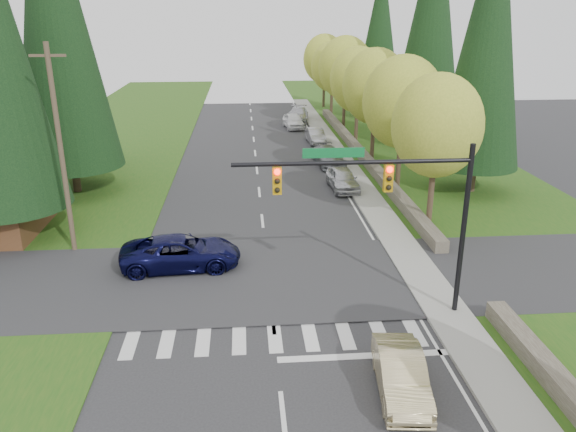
{
  "coord_description": "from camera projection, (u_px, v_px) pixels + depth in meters",
  "views": [
    {
      "loc": [
        -0.94,
        -14.51,
        11.17
      ],
      "look_at": [
        0.91,
        8.5,
        2.8
      ],
      "focal_mm": 35.0,
      "sensor_mm": 36.0,
      "label": 1
    }
  ],
  "objects": [
    {
      "name": "parked_car_e",
      "position": [
        298.0,
        115.0,
        61.01
      ],
      "size": [
        2.78,
        5.37,
        1.49
      ],
      "primitive_type": "imported",
      "rotation": [
        0.0,
        0.0,
        -0.14
      ],
      "color": "#B0B1B5",
      "rests_on": "ground"
    },
    {
      "name": "grass_east",
      "position": [
        456.0,
        191.0,
        37.19
      ],
      "size": [
        14.0,
        110.0,
        0.06
      ],
      "primitive_type": "cube",
      "color": "#205115",
      "rests_on": "ground"
    },
    {
      "name": "parked_car_b",
      "position": [
        329.0,
        156.0,
        43.51
      ],
      "size": [
        2.4,
        4.93,
        1.38
      ],
      "primitive_type": "imported",
      "rotation": [
        0.0,
        0.0,
        0.1
      ],
      "color": "slate",
      "rests_on": "ground"
    },
    {
      "name": "conifer_e_b",
      "position": [
        432.0,
        18.0,
        46.79
      ],
      "size": [
        6.12,
        6.12,
        19.8
      ],
      "color": "#38281C",
      "rests_on": "ground"
    },
    {
      "name": "conifer_e_c",
      "position": [
        380.0,
        31.0,
        60.35
      ],
      "size": [
        5.1,
        5.1,
        16.8
      ],
      "color": "#38281C",
      "rests_on": "ground"
    },
    {
      "name": "sidewalk_east",
      "position": [
        359.0,
        184.0,
        38.59
      ],
      "size": [
        1.8,
        80.0,
        0.13
      ],
      "primitive_type": "cube",
      "color": "gray",
      "rests_on": "ground"
    },
    {
      "name": "decid_tree_3",
      "position": [
        358.0,
        80.0,
        49.04
      ],
      "size": [
        5.0,
        5.0,
        8.55
      ],
      "color": "#38281C",
      "rests_on": "ground"
    },
    {
      "name": "parked_car_d",
      "position": [
        293.0,
        121.0,
        57.55
      ],
      "size": [
        2.19,
        4.51,
        1.48
      ],
      "primitive_type": "imported",
      "rotation": [
        0.0,
        0.0,
        0.1
      ],
      "color": "white",
      "rests_on": "ground"
    },
    {
      "name": "decid_tree_2",
      "position": [
        375.0,
        87.0,
        42.38
      ],
      "size": [
        5.0,
        5.0,
        8.82
      ],
      "color": "#38281C",
      "rests_on": "ground"
    },
    {
      "name": "conifer_w_e",
      "position": [
        53.0,
        26.0,
        39.16
      ],
      "size": [
        5.78,
        5.78,
        18.8
      ],
      "color": "#38281C",
      "rests_on": "ground"
    },
    {
      "name": "decid_tree_0",
      "position": [
        437.0,
        126.0,
        29.38
      ],
      "size": [
        4.8,
        4.8,
        8.37
      ],
      "color": "#38281C",
      "rests_on": "ground"
    },
    {
      "name": "decid_tree_6",
      "position": [
        324.0,
        59.0,
        68.65
      ],
      "size": [
        5.2,
        5.2,
        8.86
      ],
      "color": "#38281C",
      "rests_on": "ground"
    },
    {
      "name": "grass_west",
      "position": [
        53.0,
        201.0,
        35.24
      ],
      "size": [
        14.0,
        110.0,
        0.06
      ],
      "primitive_type": "cube",
      "color": "#205115",
      "rests_on": "ground"
    },
    {
      "name": "parked_car_a",
      "position": [
        343.0,
        179.0,
        37.49
      ],
      "size": [
        1.94,
        4.32,
        1.44
      ],
      "primitive_type": "imported",
      "rotation": [
        0.0,
        0.0,
        0.06
      ],
      "color": "#BBBBC0",
      "rests_on": "ground"
    },
    {
      "name": "stone_wall_north",
      "position": [
        360.0,
        153.0,
        46.12
      ],
      "size": [
        0.7,
        40.0,
        0.7
      ],
      "primitive_type": "cube",
      "color": "#4C4438",
      "rests_on": "ground"
    },
    {
      "name": "decid_tree_5",
      "position": [
        332.0,
        67.0,
        62.2
      ],
      "size": [
        4.8,
        4.8,
        8.3
      ],
      "color": "#38281C",
      "rests_on": "ground"
    },
    {
      "name": "conifer_w_c",
      "position": [
        54.0,
        11.0,
        33.34
      ],
      "size": [
        6.46,
        6.46,
        20.8
      ],
      "color": "#38281C",
      "rests_on": "ground"
    },
    {
      "name": "traffic_signal",
      "position": [
        392.0,
        194.0,
        20.32
      ],
      "size": [
        8.7,
        0.37,
        6.8
      ],
      "color": "black",
      "rests_on": "ground"
    },
    {
      "name": "conifer_e_a",
      "position": [
        488.0,
        37.0,
        33.94
      ],
      "size": [
        5.44,
        5.44,
        17.8
      ],
      "color": "#38281C",
      "rests_on": "ground"
    },
    {
      "name": "utility_pole",
      "position": [
        61.0,
        150.0,
        26.26
      ],
      "size": [
        1.6,
        0.24,
        10.0
      ],
      "color": "#473828",
      "rests_on": "ground"
    },
    {
      "name": "sedan_champagne",
      "position": [
        401.0,
        374.0,
        17.33
      ],
      "size": [
        1.79,
        4.11,
        1.32
      ],
      "primitive_type": "imported",
      "rotation": [
        0.0,
        0.0,
        -0.1
      ],
      "color": "beige",
      "rests_on": "ground"
    },
    {
      "name": "suv_navy",
      "position": [
        181.0,
        252.0,
        25.89
      ],
      "size": [
        5.63,
        2.89,
        1.52
      ],
      "primitive_type": "imported",
      "rotation": [
        0.0,
        0.0,
        1.64
      ],
      "color": "#0A0B35",
      "rests_on": "ground"
    },
    {
      "name": "decid_tree_4",
      "position": [
        345.0,
        68.0,
        55.47
      ],
      "size": [
        5.4,
        5.4,
        9.18
      ],
      "color": "#38281C",
      "rests_on": "ground"
    },
    {
      "name": "curb_east",
      "position": [
        347.0,
        185.0,
        38.53
      ],
      "size": [
        0.2,
        80.0,
        0.13
      ],
      "primitive_type": "cube",
      "color": "gray",
      "rests_on": "ground"
    },
    {
      "name": "decid_tree_1",
      "position": [
        403.0,
        102.0,
        35.88
      ],
      "size": [
        5.2,
        5.2,
        8.8
      ],
      "color": "#38281C",
      "rests_on": "ground"
    },
    {
      "name": "ground",
      "position": [
        281.0,
        394.0,
        17.48
      ],
      "size": [
        120.0,
        120.0,
        0.0
      ],
      "primitive_type": "plane",
      "color": "#28282B",
      "rests_on": "ground"
    },
    {
      "name": "parked_car_c",
      "position": [
        316.0,
        136.0,
        50.99
      ],
      "size": [
        1.61,
        4.04,
        1.31
      ],
      "primitive_type": "imported",
      "rotation": [
        0.0,
        0.0,
        0.06
      ],
      "color": "#A0A0A5",
      "rests_on": "ground"
    },
    {
      "name": "cross_street",
      "position": [
        269.0,
        279.0,
        24.98
      ],
      "size": [
        120.0,
        8.0,
        0.1
      ],
      "primitive_type": "cube",
      "color": "#28282B",
      "rests_on": "ground"
    }
  ]
}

